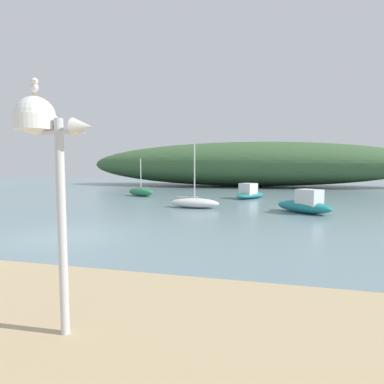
% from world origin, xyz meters
% --- Properties ---
extents(ground_plane, '(120.00, 120.00, 0.00)m').
position_xyz_m(ground_plane, '(0.00, 0.00, 0.00)').
color(ground_plane, gray).
extents(distant_hill, '(45.18, 13.00, 6.05)m').
position_xyz_m(distant_hill, '(4.04, 33.93, 3.03)').
color(distant_hill, '#3D6038').
rests_on(distant_hill, ground).
extents(mast_structure, '(1.14, 0.57, 3.31)m').
position_xyz_m(mast_structure, '(4.21, -6.16, 2.97)').
color(mast_structure, silver).
rests_on(mast_structure, beach_sand).
extents(seagull_on_radar, '(0.26, 0.26, 0.22)m').
position_xyz_m(seagull_on_radar, '(4.11, -6.17, 3.64)').
color(seagull_on_radar, orange).
rests_on(seagull_on_radar, mast_structure).
extents(sailboat_east_reach, '(3.24, 1.32, 4.01)m').
position_xyz_m(sailboat_east_reach, '(2.74, 9.18, 0.33)').
color(sailboat_east_reach, white).
rests_on(sailboat_east_reach, ground).
extents(motorboat_by_sandbar, '(2.90, 3.81, 1.26)m').
position_xyz_m(motorboat_by_sandbar, '(5.80, 16.12, 0.44)').
color(motorboat_by_sandbar, teal).
rests_on(motorboat_by_sandbar, ground).
extents(motorboat_off_point, '(3.40, 3.14, 1.34)m').
position_xyz_m(motorboat_off_point, '(9.28, 8.45, 0.49)').
color(motorboat_off_point, teal).
rests_on(motorboat_off_point, ground).
extents(sailboat_outer_mooring, '(3.04, 2.09, 3.33)m').
position_xyz_m(sailboat_outer_mooring, '(-3.78, 15.95, 0.39)').
color(sailboat_outer_mooring, '#287A4C').
rests_on(sailboat_outer_mooring, ground).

